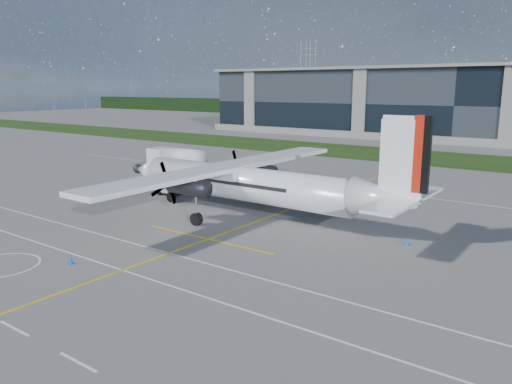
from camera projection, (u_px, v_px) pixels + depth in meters
ground at (395, 162)px, 75.42m from camera, size 400.00×400.00×0.00m
grass_strip at (413, 156)px, 81.74m from camera, size 400.00×18.00×0.04m
terminal_building at (467, 105)px, 105.48m from camera, size 120.00×20.00×15.00m
pylon_west at (308, 77)px, 205.40m from camera, size 9.00×4.60×30.00m
yellow_taxiway_centerline at (314, 201)px, 49.99m from camera, size 0.20×70.00×0.01m
white_lane_line at (93, 261)px, 32.75m from camera, size 90.00×0.15×0.01m
turboprop_aircraft at (252, 165)px, 42.63m from camera, size 29.95×31.06×9.32m
fuel_tanker_truck at (174, 161)px, 65.09m from camera, size 9.18×2.98×3.44m
baggage_tug at (169, 188)px, 52.52m from camera, size 2.55×1.53×1.53m
ground_crew_person at (159, 185)px, 52.84m from camera, size 0.62×0.83×1.96m
safety_cone_stbdwing at (308, 183)px, 57.70m from camera, size 0.36×0.36×0.50m
safety_cone_nose_stbd at (157, 192)px, 53.03m from camera, size 0.36×0.36×0.50m
safety_cone_portwing at (70, 260)px, 32.11m from camera, size 0.36×0.36×0.50m
safety_cone_tail at (407, 242)px, 35.92m from camera, size 0.36×0.36×0.50m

